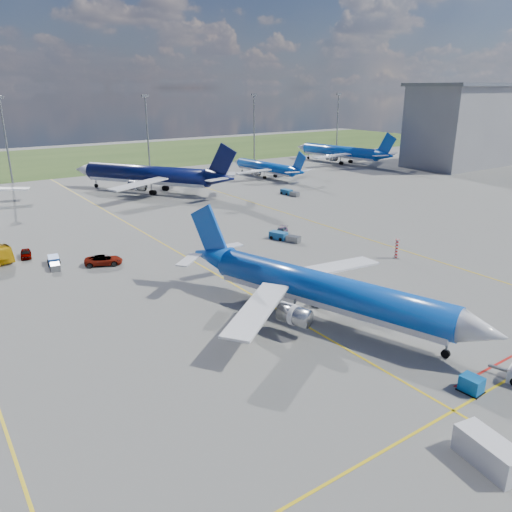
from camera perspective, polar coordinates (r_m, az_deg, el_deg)
ground at (r=56.17m, az=4.60°, el=-7.32°), size 400.00×400.00×0.00m
grass_strip at (r=193.14m, az=-25.16°, el=9.62°), size 400.00×80.00×0.01m
taxiway_lines at (r=78.00m, az=-8.23°, el=0.12°), size 60.25×160.00×0.02m
floodlight_masts at (r=155.19m, az=-19.31°, el=13.22°), size 202.20×0.50×22.70m
terminal_building at (r=181.95m, az=22.95°, el=13.63°), size 42.00×22.00×26.00m
warning_post at (r=78.27m, az=15.78°, el=0.81°), size 0.50×0.50×3.00m
bg_jet_n at (r=127.92m, az=-12.18°, el=7.17°), size 56.38×59.39×12.39m
bg_jet_ne at (r=146.43m, az=1.05°, el=9.00°), size 27.21×34.21×8.44m
bg_jet_ene at (r=177.24m, az=9.49°, el=10.44°), size 38.15×46.56×11.05m
main_airliner at (r=56.55m, az=7.83°, el=-7.26°), size 40.99×47.25×10.47m
uld_container at (r=47.36m, az=23.40°, el=-13.29°), size 1.52×1.84×1.40m
service_van at (r=39.80m, az=25.05°, el=-19.64°), size 2.79×4.90×2.03m
service_car_a at (r=83.57m, az=-24.82°, el=0.25°), size 2.15×3.95×1.27m
service_car_b at (r=75.97m, az=-17.02°, el=-0.46°), size 5.88×4.27×1.49m
service_car_c at (r=88.07m, az=2.88°, el=2.86°), size 4.36×3.89×1.21m
baggage_tug_w at (r=84.84m, az=3.18°, el=2.22°), size 3.37×5.73×1.25m
baggage_tug_c at (r=77.97m, az=-22.06°, el=-0.69°), size 2.22×5.32×1.16m
baggage_tug_e at (r=121.53m, az=3.83°, el=7.23°), size 1.96×5.54×1.22m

